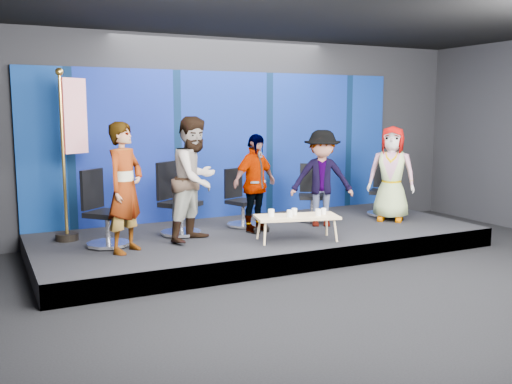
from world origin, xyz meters
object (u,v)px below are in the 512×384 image
chair_a (104,221)px  mug_a (271,213)px  chair_e (383,197)px  chair_b (178,211)px  panelist_b (195,179)px  panelist_d (322,178)px  mug_d (318,212)px  chair_c (241,207)px  panelist_c (255,183)px  chair_d (312,202)px  flag_stand (71,150)px  mug_e (324,211)px  panelist_a (125,188)px  panelist_e (391,174)px  mug_c (294,211)px  mug_b (290,213)px  coffee_table (297,218)px

chair_a → mug_a: bearing=-59.8°
chair_e → chair_b: bearing=-136.5°
panelist_b → panelist_d: panelist_b is taller
mug_d → chair_c: bearing=111.8°
panelist_c → chair_d: bearing=-4.1°
chair_a → chair_b: chair_b is taller
chair_e → flag_stand: bearing=-140.4°
chair_e → panelist_c: bearing=-130.1°
panelist_c → panelist_d: (1.21, -0.07, 0.02)m
chair_b → mug_e: (1.88, -1.24, 0.05)m
panelist_d → chair_e: 1.65m
panelist_b → chair_e: size_ratio=1.80×
chair_c → mug_d: size_ratio=9.67×
panelist_a → flag_stand: bearing=73.4°
chair_b → mug_a: size_ratio=10.58×
panelist_a → panelist_b: bearing=-28.3°
panelist_b → mug_e: bearing=-58.4°
panelist_e → chair_a: bearing=-138.3°
mug_e → panelist_b: bearing=156.7°
mug_c → chair_d: bearing=48.7°
panelist_d → flag_stand: 3.99m
panelist_d → mug_a: bearing=-124.9°
chair_a → panelist_b: bearing=-50.4°
mug_e → mug_b: bearing=176.2°
panelist_d → mug_c: panelist_d is taller
chair_d → mug_c: 1.55m
chair_b → chair_c: chair_b is taller
chair_c → mug_a: 1.22m
panelist_e → coffee_table: 2.40m
mug_a → chair_d: bearing=39.1°
panelist_b → chair_d: bearing=-21.4°
mug_a → mug_c: 0.38m
chair_e → flag_stand: 5.53m
panelist_a → mug_c: (2.44, -0.34, -0.46)m
mug_d → chair_e: bearing=29.2°
chair_b → chair_d: (2.49, 0.09, -0.05)m
panelist_b → coffee_table: size_ratio=1.40×
panelist_a → chair_d: bearing=-27.6°
coffee_table → mug_e: mug_e is taller
panelist_b → flag_stand: bearing=115.7°
panelist_e → mug_b: (-2.41, -0.67, -0.40)m
panelist_b → mug_c: (1.35, -0.58, -0.49)m
panelist_c → chair_a: bearing=156.9°
panelist_a → mug_c: panelist_a is taller
panelist_b → coffee_table: 1.61m
chair_d → panelist_a: bearing=-138.3°
mug_d → coffee_table: bearing=154.2°
chair_e → flag_stand: (-5.42, 0.49, 1.00)m
chair_e → mug_a: bearing=-116.5°
panelist_b → panelist_d: (2.26, 0.09, -0.12)m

